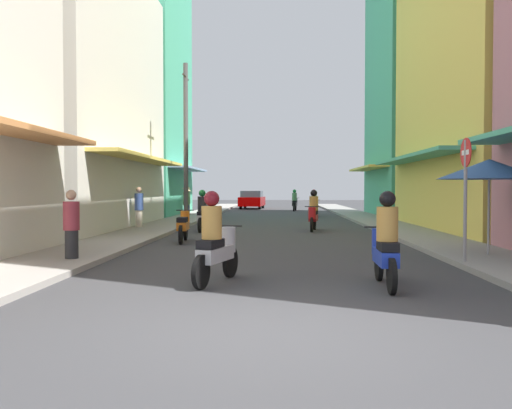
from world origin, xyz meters
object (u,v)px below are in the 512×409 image
at_px(parked_car, 252,200).
at_px(pedestrian_crossing, 186,201).
at_px(pedestrian_midway, 71,227).
at_px(utility_pole, 186,143).
at_px(motorbike_orange, 183,226).
at_px(motorbike_blue, 385,244).
at_px(pedestrian_foreground, 187,200).
at_px(motorbike_black, 295,201).
at_px(motorbike_red, 313,213).
at_px(motorbike_white, 203,213).
at_px(street_sign_no_entry, 465,184).
at_px(motorbike_silver, 216,242).
at_px(pedestrian_far, 139,209).
at_px(motorbike_green, 314,204).
at_px(vendor_umbrella, 489,169).

relative_size(parked_car, pedestrian_crossing, 2.38).
xyz_separation_m(pedestrian_midway, utility_pole, (0.38, 11.99, 2.83)).
xyz_separation_m(motorbike_orange, pedestrian_midway, (-1.57, -4.72, 0.29)).
xyz_separation_m(motorbike_blue, pedestrian_foreground, (-7.21, 23.04, 0.22)).
distance_m(motorbike_black, motorbike_blue, 29.80).
height_order(motorbike_red, parked_car, motorbike_red).
height_order(motorbike_white, pedestrian_foreground, pedestrian_foreground).
xyz_separation_m(pedestrian_crossing, street_sign_no_entry, (8.44, -15.64, 0.72)).
bearing_deg(motorbike_silver, motorbike_red, 78.10).
distance_m(motorbike_black, pedestrian_far, 19.23).
distance_m(pedestrian_foreground, pedestrian_midway, 20.62).
relative_size(motorbike_black, pedestrian_far, 1.07).
relative_size(motorbike_white, pedestrian_far, 1.07).
height_order(motorbike_silver, utility_pole, utility_pole).
xyz_separation_m(motorbike_orange, motorbike_silver, (1.80, -6.92, 0.20)).
relative_size(motorbike_white, motorbike_red, 1.01).
relative_size(motorbike_red, pedestrian_crossing, 1.02).
relative_size(motorbike_white, motorbike_orange, 1.00).
bearing_deg(motorbike_orange, motorbike_blue, -57.27).
bearing_deg(pedestrian_crossing, pedestrian_far, -97.29).
height_order(motorbike_white, parked_car, motorbike_white).
distance_m(pedestrian_foreground, street_sign_no_entry, 22.77).
xyz_separation_m(motorbike_black, pedestrian_midway, (-5.62, -27.34, 0.09)).
height_order(motorbike_green, parked_car, motorbike_green).
bearing_deg(motorbike_orange, pedestrian_foreground, 99.31).
relative_size(motorbike_white, pedestrian_midway, 1.14).
xyz_separation_m(motorbike_green, motorbike_red, (-0.75, -10.62, 0.00)).
distance_m(motorbike_orange, pedestrian_foreground, 16.09).
xyz_separation_m(motorbike_green, vendor_umbrella, (2.69, -18.74, 1.35)).
relative_size(motorbike_blue, utility_pole, 0.26).
bearing_deg(motorbike_orange, utility_pole, 99.27).
distance_m(motorbike_orange, motorbike_green, 15.91).
bearing_deg(street_sign_no_entry, motorbike_red, 104.68).
height_order(parked_car, pedestrian_midway, pedestrian_midway).
relative_size(motorbike_black, motorbike_green, 1.01).
height_order(motorbike_silver, pedestrian_far, pedestrian_far).
distance_m(motorbike_silver, motorbike_blue, 2.82).
bearing_deg(pedestrian_crossing, motorbike_blue, -70.37).
bearing_deg(pedestrian_far, parked_car, 81.56).
xyz_separation_m(motorbike_white, street_sign_no_entry, (6.65, -9.00, 1.01)).
bearing_deg(utility_pole, motorbike_white, -69.28).
height_order(motorbike_silver, street_sign_no_entry, street_sign_no_entry).
bearing_deg(motorbike_green, motorbike_white, -114.10).
relative_size(pedestrian_foreground, pedestrian_midway, 1.03).
distance_m(motorbike_black, pedestrian_foreground, 9.48).
bearing_deg(motorbike_black, motorbike_red, -89.53).
bearing_deg(motorbike_orange, pedestrian_midway, -108.37).
bearing_deg(motorbike_black, motorbike_silver, -94.37).
xyz_separation_m(pedestrian_foreground, pedestrian_far, (0.04, -11.30, -0.08)).
distance_m(motorbike_black, pedestrian_crossing, 13.25).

